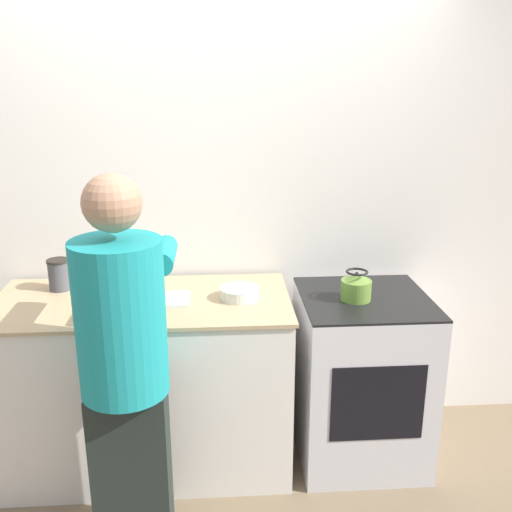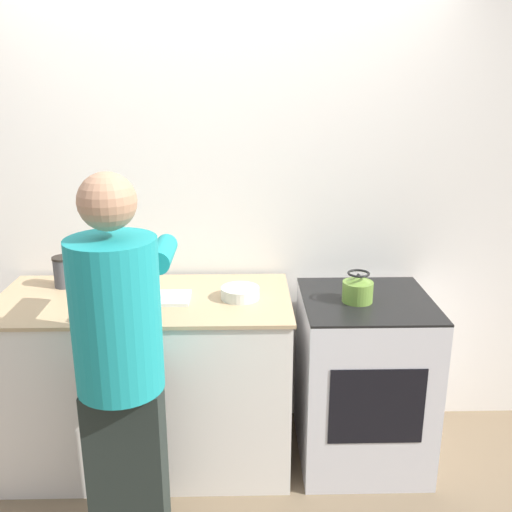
# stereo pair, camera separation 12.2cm
# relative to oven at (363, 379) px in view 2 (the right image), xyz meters

# --- Properties ---
(ground_plane) EXTENTS (12.00, 12.00, 0.00)m
(ground_plane) POSITION_rel_oven_xyz_m (-0.77, -0.33, -0.46)
(ground_plane) COLOR #7A664C
(wall_back) EXTENTS (8.00, 0.05, 2.60)m
(wall_back) POSITION_rel_oven_xyz_m (-0.77, 0.42, 0.84)
(wall_back) COLOR white
(wall_back) RESTS_ON ground_plane
(counter) EXTENTS (1.50, 0.71, 0.93)m
(counter) POSITION_rel_oven_xyz_m (-1.14, 0.02, 0.01)
(counter) COLOR silver
(counter) RESTS_ON ground_plane
(oven) EXTENTS (0.66, 0.66, 0.92)m
(oven) POSITION_rel_oven_xyz_m (0.00, 0.00, 0.00)
(oven) COLOR silver
(oven) RESTS_ON ground_plane
(person) EXTENTS (0.40, 0.64, 1.66)m
(person) POSITION_rel_oven_xyz_m (-1.14, -0.56, 0.44)
(person) COLOR black
(person) RESTS_ON ground_plane
(cutting_board) EXTENTS (0.36, 0.20, 0.02)m
(cutting_board) POSITION_rel_oven_xyz_m (-1.08, -0.01, 0.48)
(cutting_board) COLOR silver
(cutting_board) RESTS_ON counter
(knife) EXTENTS (0.19, 0.09, 0.01)m
(knife) POSITION_rel_oven_xyz_m (-1.04, -0.03, 0.49)
(knife) COLOR silver
(knife) RESTS_ON cutting_board
(kettle) EXTENTS (0.15, 0.15, 0.15)m
(kettle) POSITION_rel_oven_xyz_m (-0.06, -0.03, 0.52)
(kettle) COLOR olive
(kettle) RESTS_ON oven
(bowl_prep) EXTENTS (0.19, 0.19, 0.06)m
(bowl_prep) POSITION_rel_oven_xyz_m (-0.65, -0.00, 0.50)
(bowl_prep) COLOR silver
(bowl_prep) RESTS_ON counter
(canister_jar) EXTENTS (0.12, 0.12, 0.16)m
(canister_jar) POSITION_rel_oven_xyz_m (-1.58, 0.20, 0.55)
(canister_jar) COLOR #4C4C51
(canister_jar) RESTS_ON counter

